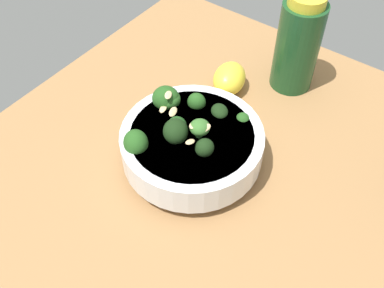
{
  "coord_description": "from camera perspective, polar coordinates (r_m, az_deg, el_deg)",
  "views": [
    {
      "loc": [
        22.48,
        -37.45,
        54.22
      ],
      "look_at": [
        -3.37,
        -2.31,
        4.0
      ],
      "focal_mm": 42.7,
      "sensor_mm": 36.0,
      "label": 1
    }
  ],
  "objects": [
    {
      "name": "bowl_of_broccoli",
      "position": [
        0.67,
        -0.23,
        0.29
      ],
      "size": [
        20.76,
        20.76,
        9.45
      ],
      "color": "white",
      "rests_on": "ground_plane"
    },
    {
      "name": "bottle_short",
      "position": [
        0.79,
        13.38,
        12.01
      ],
      "size": [
        7.29,
        7.29,
        17.44
      ],
      "color": "#194723",
      "rests_on": "ground_plane"
    },
    {
      "name": "lemon_wedge",
      "position": [
        0.79,
        4.69,
        8.13
      ],
      "size": [
        7.23,
        8.5,
        4.93
      ],
      "primitive_type": "ellipsoid",
      "rotation": [
        0.0,
        0.0,
        4.99
      ],
      "color": "yellow",
      "rests_on": "ground_plane"
    },
    {
      "name": "ground_plane",
      "position": [
        0.71,
        3.31,
        -3.02
      ],
      "size": [
        70.88,
        70.88,
        3.06
      ],
      "primitive_type": "cube",
      "color": "#996D42"
    }
  ]
}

